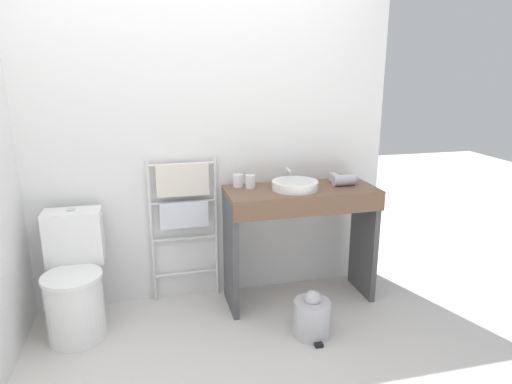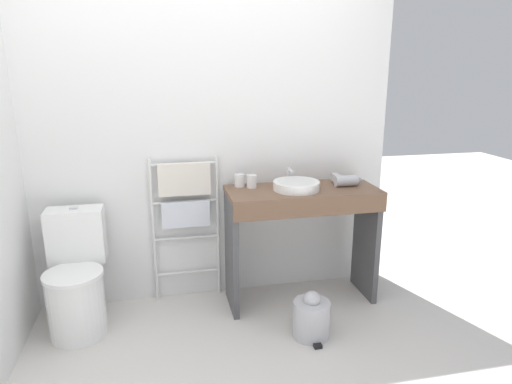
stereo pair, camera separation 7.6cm
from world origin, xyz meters
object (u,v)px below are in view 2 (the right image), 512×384
Objects in this scene: towel_radiator at (185,203)px; cup_near_edge at (252,181)px; cup_near_wall at (240,180)px; toilet at (76,282)px; hair_dryer at (346,180)px; trash_bin at (311,318)px; sink_basin at (296,185)px.

cup_near_edge is (0.46, -0.10, 0.16)m from towel_radiator.
towel_radiator is 0.42m from cup_near_wall.
toilet is 1.95m from hair_dryer.
trash_bin is at bearing -15.87° from toilet.
cup_near_wall is 0.28× the size of trash_bin.
cup_near_wall reaches higher than toilet.
towel_radiator reaches higher than hair_dryer.
towel_radiator reaches higher than sink_basin.
towel_radiator is (0.73, 0.27, 0.40)m from toilet.
hair_dryer is (0.75, -0.14, -0.01)m from cup_near_wall.
hair_dryer is at bearing -7.10° from cup_near_edge.
cup_near_edge is at bearing 157.59° from sink_basin.
towel_radiator is at bearing 20.24° from toilet.
toilet is 1.33m from cup_near_edge.
trash_bin is at bearing -65.44° from cup_near_edge.
toilet is at bearing -178.19° from sink_basin.
towel_radiator is 0.50m from cup_near_edge.
cup_near_wall is at bearing -7.73° from towel_radiator.
sink_basin reaches higher than trash_bin.
cup_near_edge is 0.68m from hair_dryer.
cup_near_wall reaches higher than trash_bin.
cup_near_edge reaches higher than hair_dryer.
cup_near_edge is at bearing 7.92° from toilet.
toilet is 2.48× the size of trash_bin.
cup_near_edge is at bearing -33.87° from cup_near_wall.
sink_basin is at bearing -25.03° from cup_near_wall.
sink_basin is at bearing 87.06° from trash_bin.
cup_near_edge is at bearing 172.90° from hair_dryer.
toilet is 3.60× the size of hair_dryer.
cup_near_wall is at bearing 169.75° from hair_dryer.
cup_near_edge reaches higher than cup_near_wall.
toilet is 0.88m from towel_radiator.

